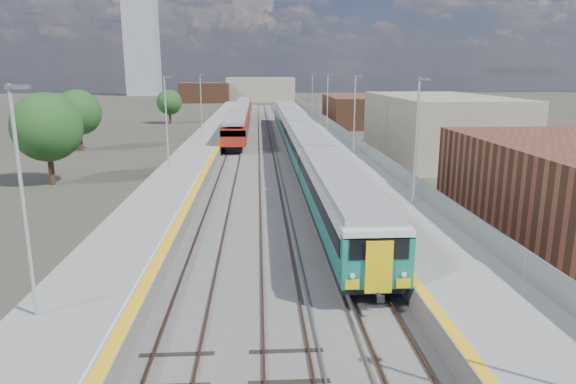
{
  "coord_description": "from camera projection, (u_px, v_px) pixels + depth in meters",
  "views": [
    {
      "loc": [
        -2.8,
        -8.01,
        8.88
      ],
      "look_at": [
        -1.17,
        20.22,
        2.2
      ],
      "focal_mm": 32.0,
      "sensor_mm": 36.0,
      "label": 1
    }
  ],
  "objects": [
    {
      "name": "red_train",
      "position": [
        241.0,
        115.0,
        81.14
      ],
      "size": [
        2.73,
        55.35,
        3.44
      ],
      "color": "black",
      "rests_on": "ground"
    },
    {
      "name": "tree_c",
      "position": [
        169.0,
        102.0,
        88.05
      ],
      "size": [
        4.29,
        4.29,
        5.81
      ],
      "color": "#382619",
      "rests_on": "ground"
    },
    {
      "name": "buildings",
      "position": [
        202.0,
        64.0,
        141.16
      ],
      "size": [
        72.0,
        185.5,
        40.0
      ],
      "color": "brown",
      "rests_on": "ground"
    },
    {
      "name": "platform_right",
      "position": [
        326.0,
        143.0,
        61.15
      ],
      "size": [
        4.7,
        155.0,
        8.52
      ],
      "color": "slate",
      "rests_on": "ground"
    },
    {
      "name": "tracks",
      "position": [
        268.0,
        145.0,
        62.5
      ],
      "size": [
        8.96,
        160.0,
        0.17
      ],
      "color": "#4C3323",
      "rests_on": "ground"
    },
    {
      "name": "tree_b",
      "position": [
        78.0,
        112.0,
        57.54
      ],
      "size": [
        5.1,
        5.1,
        6.92
      ],
      "color": "#382619",
      "rests_on": "ground"
    },
    {
      "name": "ground",
      "position": [
        283.0,
        151.0,
        58.56
      ],
      "size": [
        320.0,
        320.0,
        0.0
      ],
      "primitive_type": "plane",
      "color": "#47443A",
      "rests_on": "ground"
    },
    {
      "name": "tree_a",
      "position": [
        47.0,
        127.0,
        40.08
      ],
      "size": [
        5.38,
        5.38,
        7.3
      ],
      "color": "#382619",
      "rests_on": "ground"
    },
    {
      "name": "ballast_bed",
      "position": [
        263.0,
        148.0,
        60.86
      ],
      "size": [
        10.5,
        155.0,
        0.06
      ],
      "primitive_type": "cube",
      "color": "#565451",
      "rests_on": "ground"
    },
    {
      "name": "green_train",
      "position": [
        298.0,
        135.0,
        55.65
      ],
      "size": [
        2.74,
        76.25,
        3.01
      ],
      "color": "black",
      "rests_on": "ground"
    },
    {
      "name": "tree_d",
      "position": [
        413.0,
        107.0,
        73.98
      ],
      "size": [
        4.55,
        4.55,
        6.17
      ],
      "color": "#382619",
      "rests_on": "ground"
    },
    {
      "name": "platform_left",
      "position": [
        205.0,
        144.0,
        60.35
      ],
      "size": [
        4.3,
        155.0,
        8.52
      ],
      "color": "slate",
      "rests_on": "ground"
    }
  ]
}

